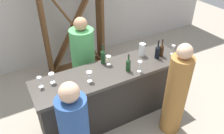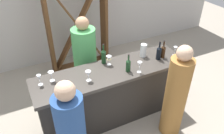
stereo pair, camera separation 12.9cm
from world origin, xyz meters
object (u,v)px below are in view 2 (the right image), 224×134
Objects in this scene: wine_bottle_leftmost_olive_green at (104,56)px; person_right_guest at (85,63)px; wine_glass_far_left at (39,78)px; wine_bottle_second_left_olive_green at (128,65)px; wine_glass_near_left at (140,65)px; wine_glass_near_right at (175,49)px; wine_glass_far_center at (51,74)px; wine_bottle_second_right_amber_brown at (163,51)px; wine_glass_near_center at (88,74)px; wine_glass_far_right at (109,59)px; water_pitcher at (143,50)px; person_center_guest at (176,96)px; person_left_guest at (72,134)px; wine_bottle_center_near_black at (159,53)px; wine_rack at (78,25)px.

person_right_guest is (-0.15, 0.44, -0.35)m from wine_bottle_leftmost_olive_green.
wine_bottle_second_left_olive_green is at bearing -11.04° from wine_glass_far_left.
wine_glass_near_left is 1.08× the size of wine_glass_near_right.
wine_glass_far_center is at bearing 163.48° from wine_glass_near_left.
person_right_guest is (-1.05, 0.70, -0.34)m from wine_bottle_second_right_amber_brown.
wine_bottle_second_right_amber_brown is 1.89× the size of wine_glass_near_center.
water_pitcher is at bearing -1.37° from wine_glass_far_right.
wine_bottle_second_left_olive_green reaches higher than wine_glass_near_right.
wine_glass_far_center is at bearing 68.76° from person_center_guest.
person_left_guest is (-0.44, -0.53, -0.38)m from wine_glass_near_center.
wine_bottle_center_near_black is at bearing -4.90° from wine_glass_far_left.
wine_bottle_second_right_amber_brown is 1.85m from person_left_guest.
wine_glass_near_right is at bearing 0.53° from wine_glass_near_center.
wine_glass_far_center is 0.70× the size of water_pitcher.
wine_bottle_second_right_amber_brown is 1.72m from wine_glass_far_center.
wine_glass_far_right is at bearing 130.02° from wine_glass_near_left.
person_center_guest reaches higher than water_pitcher.
wine_glass_near_right is 0.11× the size of person_left_guest.
wine_bottle_center_near_black is 0.20× the size of person_right_guest.
wine_bottle_second_left_olive_green is at bearing -56.81° from wine_glass_far_right.
wine_bottle_second_left_olive_green is at bearing -13.65° from wine_glass_far_center.
water_pitcher is (1.62, 0.02, -0.00)m from wine_glass_far_left.
person_center_guest is (0.66, -0.81, -0.34)m from wine_glass_far_right.
person_right_guest is at bearing -102.46° from wine_rack.
wine_rack is at bearing 60.00° from wine_glass_far_center.
wine_bottle_second_left_olive_green reaches higher than wine_glass_far_left.
wine_glass_near_right reaches higher than wine_glass_far_right.
water_pitcher reaches higher than wine_glass_far_center.
wine_glass_far_left is at bearing 162.16° from wine_glass_near_center.
wine_rack is 1.76m from wine_glass_far_center.
wine_bottle_second_left_olive_green is 0.19× the size of person_left_guest.
wine_rack is at bearing 116.47° from wine_bottle_second_right_amber_brown.
wine_rack is at bearing -173.40° from person_right_guest.
wine_bottle_leftmost_olive_green is 1.11× the size of wine_bottle_second_right_amber_brown.
wine_glass_far_right is 0.11× the size of person_left_guest.
wine_bottle_second_left_olive_green is 0.49m from water_pitcher.
wine_rack is at bearing 98.74° from wine_glass_near_left.
person_right_guest reaches higher than wine_bottle_leftmost_olive_green.
wine_glass_far_left is at bearing 174.98° from wine_glass_near_right.
person_right_guest reaches higher than wine_glass_far_center.
wine_bottle_leftmost_olive_green is 0.82m from wine_glass_far_center.
wine_glass_near_right is (0.20, -0.04, 0.00)m from wine_bottle_second_right_amber_brown.
wine_glass_far_left is 0.10× the size of person_right_guest.
person_left_guest reaches higher than wine_bottle_second_right_amber_brown.
wine_bottle_leftmost_olive_green is 1.14m from wine_glass_near_right.
wine_rack is 1.86m from wine_glass_far_left.
wine_bottle_center_near_black is at bearing 174.22° from wine_glass_near_right.
person_left_guest reaches higher than wine_bottle_leftmost_olive_green.
wine_rack is 1.89m from wine_glass_near_left.
person_center_guest is (0.71, -0.89, -0.36)m from wine_bottle_leftmost_olive_green.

